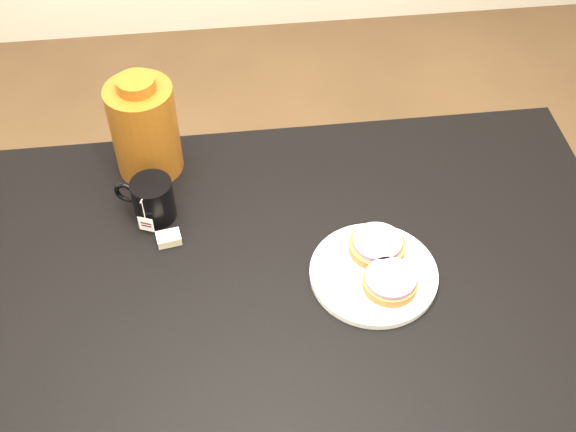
{
  "coord_description": "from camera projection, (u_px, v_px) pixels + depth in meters",
  "views": [
    {
      "loc": [
        -0.04,
        -0.75,
        1.8
      ],
      "look_at": [
        0.07,
        0.14,
        0.81
      ],
      "focal_mm": 45.0,
      "sensor_mm": 36.0,
      "label": 1
    }
  ],
  "objects": [
    {
      "name": "mug",
      "position": [
        152.0,
        199.0,
        1.38
      ],
      "size": [
        0.13,
        0.1,
        0.09
      ],
      "rotation": [
        0.0,
        0.0,
        -0.38
      ],
      "color": "black",
      "rests_on": "table"
    },
    {
      "name": "bagel_back",
      "position": [
        377.0,
        245.0,
        1.33
      ],
      "size": [
        0.15,
        0.15,
        0.03
      ],
      "color": "brown",
      "rests_on": "plate"
    },
    {
      "name": "plate",
      "position": [
        374.0,
        273.0,
        1.31
      ],
      "size": [
        0.23,
        0.23,
        0.02
      ],
      "color": "white",
      "rests_on": "table"
    },
    {
      "name": "teabag_pouch",
      "position": [
        169.0,
        238.0,
        1.36
      ],
      "size": [
        0.05,
        0.04,
        0.02
      ],
      "primitive_type": "cube",
      "rotation": [
        0.0,
        0.0,
        0.17
      ],
      "color": "#C6B793",
      "rests_on": "table"
    },
    {
      "name": "bagel_package",
      "position": [
        145.0,
        128.0,
        1.43
      ],
      "size": [
        0.14,
        0.14,
        0.22
      ],
      "rotation": [
        0.0,
        0.0,
        0.01
      ],
      "color": "#602F0C",
      "rests_on": "table"
    },
    {
      "name": "table",
      "position": [
        261.0,
        324.0,
        1.34
      ],
      "size": [
        1.4,
        0.9,
        0.75
      ],
      "color": "black",
      "rests_on": "ground_plane"
    },
    {
      "name": "bagel_front",
      "position": [
        390.0,
        281.0,
        1.28
      ],
      "size": [
        0.14,
        0.14,
        0.03
      ],
      "color": "brown",
      "rests_on": "plate"
    }
  ]
}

